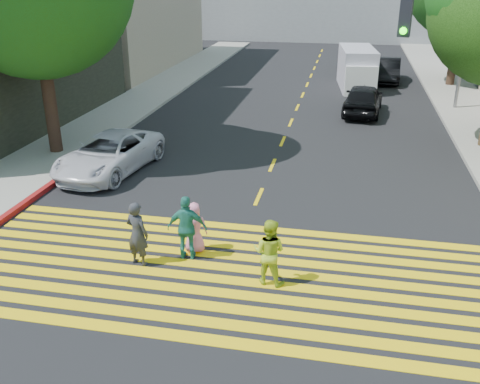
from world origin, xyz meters
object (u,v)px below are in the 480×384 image
(dark_car_parked, at_px, (387,70))
(dark_car_near, at_px, (363,99))
(pedestrian_woman, at_px, (269,252))
(white_van, at_px, (357,70))
(pedestrian_man, at_px, (137,234))
(white_sedan, at_px, (109,154))
(pedestrian_child, at_px, (194,228))
(pedestrian_extra, at_px, (187,228))
(silver_car, at_px, (359,61))

(dark_car_parked, bearing_deg, dark_car_near, -97.02)
(pedestrian_woman, relative_size, dark_car_near, 0.36)
(pedestrian_woman, height_order, white_van, white_van)
(pedestrian_man, height_order, dark_car_near, pedestrian_man)
(dark_car_near, distance_m, dark_car_parked, 8.74)
(dark_car_parked, bearing_deg, white_sedan, -115.73)
(pedestrian_child, bearing_deg, dark_car_near, -122.09)
(pedestrian_child, xyz_separation_m, pedestrian_extra, (-0.07, -0.38, 0.17))
(dark_car_near, bearing_deg, pedestrian_man, 76.32)
(pedestrian_child, relative_size, silver_car, 0.30)
(pedestrian_child, height_order, dark_car_parked, dark_car_parked)
(dark_car_parked, height_order, white_van, white_van)
(pedestrian_woman, bearing_deg, white_sedan, -32.07)
(pedestrian_woman, height_order, white_sedan, pedestrian_woman)
(dark_car_parked, relative_size, white_van, 0.86)
(pedestrian_man, xyz_separation_m, pedestrian_woman, (3.24, -0.20, -0.03))
(pedestrian_man, bearing_deg, silver_car, -84.11)
(pedestrian_woman, relative_size, pedestrian_child, 1.20)
(pedestrian_child, relative_size, white_van, 0.26)
(pedestrian_extra, bearing_deg, white_van, -107.79)
(pedestrian_woman, distance_m, dark_car_parked, 25.12)
(pedestrian_man, relative_size, white_van, 0.32)
(dark_car_parked, bearing_deg, pedestrian_man, -102.61)
(pedestrian_extra, distance_m, white_van, 22.01)
(white_sedan, xyz_separation_m, silver_car, (8.71, 22.65, -0.02))
(pedestrian_extra, distance_m, dark_car_near, 16.12)
(dark_car_near, bearing_deg, white_van, -81.80)
(pedestrian_extra, distance_m, silver_car, 28.33)
(pedestrian_man, height_order, white_sedan, pedestrian_man)
(pedestrian_extra, xyz_separation_m, silver_car, (4.24, 28.01, -0.18))
(white_sedan, bearing_deg, dark_car_near, 56.92)
(white_sedan, distance_m, white_van, 18.37)
(white_sedan, bearing_deg, silver_car, 76.95)
(white_sedan, relative_size, silver_car, 1.08)
(pedestrian_man, height_order, pedestrian_woman, pedestrian_man)
(pedestrian_extra, relative_size, dark_car_near, 0.38)
(pedestrian_woman, xyz_separation_m, pedestrian_child, (-2.07, 1.10, -0.13))
(pedestrian_child, height_order, dark_car_near, dark_car_near)
(pedestrian_extra, xyz_separation_m, white_sedan, (-4.48, 5.36, -0.16))
(white_van, bearing_deg, pedestrian_extra, -106.93)
(pedestrian_woman, bearing_deg, dark_car_parked, -88.21)
(pedestrian_man, distance_m, silver_car, 29.02)
(white_sedan, bearing_deg, pedestrian_man, -52.07)
(pedestrian_child, height_order, white_van, white_van)
(white_sedan, height_order, white_van, white_van)
(dark_car_parked, bearing_deg, pedestrian_child, -100.57)
(silver_car, bearing_deg, pedestrian_extra, 73.47)
(white_sedan, bearing_deg, pedestrian_extra, -42.15)
(pedestrian_woman, height_order, dark_car_parked, pedestrian_woman)
(white_van, bearing_deg, white_sedan, -123.99)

